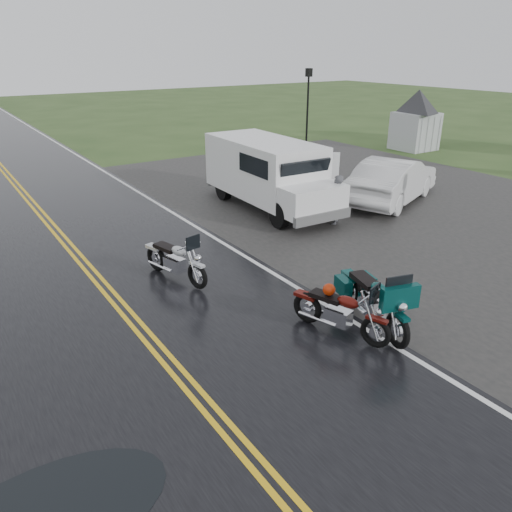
{
  "coord_description": "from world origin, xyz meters",
  "views": [
    {
      "loc": [
        -2.88,
        -6.54,
        5.31
      ],
      "look_at": [
        2.8,
        2.0,
        1.0
      ],
      "focal_mm": 35.0,
      "sensor_mm": 36.0,
      "label": 1
    }
  ],
  "objects_px": {
    "motorcycle_silver": "(197,266)",
    "van_white": "(280,192)",
    "person_at_van": "(336,201)",
    "lamp_post_far_right": "(307,111)",
    "motorcycle_teal": "(399,317)",
    "visitor_center": "(418,105)",
    "sedan_white": "(393,181)",
    "motorcycle_red": "(377,321)"
  },
  "relations": [
    {
      "from": "motorcycle_red",
      "to": "motorcycle_silver",
      "type": "xyz_separation_m",
      "value": [
        -1.64,
        4.06,
        0.02
      ]
    },
    {
      "from": "visitor_center",
      "to": "van_white",
      "type": "bearing_deg",
      "value": -154.96
    },
    {
      "from": "motorcycle_silver",
      "to": "van_white",
      "type": "distance_m",
      "value": 4.88
    },
    {
      "from": "van_white",
      "to": "sedan_white",
      "type": "bearing_deg",
      "value": 2.5
    },
    {
      "from": "sedan_white",
      "to": "van_white",
      "type": "bearing_deg",
      "value": 68.8
    },
    {
      "from": "motorcycle_silver",
      "to": "lamp_post_far_right",
      "type": "xyz_separation_m",
      "value": [
        12.64,
        11.65,
        1.54
      ]
    },
    {
      "from": "sedan_white",
      "to": "motorcycle_red",
      "type": "bearing_deg",
      "value": 109.01
    },
    {
      "from": "motorcycle_teal",
      "to": "lamp_post_far_right",
      "type": "distance_m",
      "value": 19.24
    },
    {
      "from": "van_white",
      "to": "sedan_white",
      "type": "xyz_separation_m",
      "value": [
        5.12,
        0.04,
        -0.39
      ]
    },
    {
      "from": "motorcycle_teal",
      "to": "lamp_post_far_right",
      "type": "relative_size",
      "value": 0.56
    },
    {
      "from": "motorcycle_red",
      "to": "motorcycle_teal",
      "type": "xyz_separation_m",
      "value": [
        0.33,
        -0.23,
        0.1
      ]
    },
    {
      "from": "motorcycle_red",
      "to": "sedan_white",
      "type": "height_order",
      "value": "sedan_white"
    },
    {
      "from": "person_at_van",
      "to": "motorcycle_silver",
      "type": "bearing_deg",
      "value": -24.46
    },
    {
      "from": "sedan_white",
      "to": "lamp_post_far_right",
      "type": "bearing_deg",
      "value": -41.77
    },
    {
      "from": "motorcycle_silver",
      "to": "person_at_van",
      "type": "bearing_deg",
      "value": 3.5
    },
    {
      "from": "motorcycle_red",
      "to": "motorcycle_teal",
      "type": "distance_m",
      "value": 0.42
    },
    {
      "from": "motorcycle_red",
      "to": "lamp_post_far_right",
      "type": "distance_m",
      "value": 19.24
    },
    {
      "from": "sedan_white",
      "to": "lamp_post_far_right",
      "type": "height_order",
      "value": "lamp_post_far_right"
    },
    {
      "from": "van_white",
      "to": "person_at_van",
      "type": "relative_size",
      "value": 3.87
    },
    {
      "from": "lamp_post_far_right",
      "to": "visitor_center",
      "type": "bearing_deg",
      "value": -25.38
    },
    {
      "from": "motorcycle_teal",
      "to": "sedan_white",
      "type": "relative_size",
      "value": 0.49
    },
    {
      "from": "motorcycle_silver",
      "to": "sedan_white",
      "type": "xyz_separation_m",
      "value": [
        9.29,
        2.51,
        0.17
      ]
    },
    {
      "from": "van_white",
      "to": "person_at_van",
      "type": "bearing_deg",
      "value": -18.48
    },
    {
      "from": "motorcycle_teal",
      "to": "person_at_van",
      "type": "bearing_deg",
      "value": 72.37
    },
    {
      "from": "visitor_center",
      "to": "motorcycle_teal",
      "type": "xyz_separation_m",
      "value": [
        -16.22,
        -13.31,
        -1.68
      ]
    },
    {
      "from": "motorcycle_teal",
      "to": "person_at_van",
      "type": "relative_size",
      "value": 1.54
    },
    {
      "from": "visitor_center",
      "to": "van_white",
      "type": "xyz_separation_m",
      "value": [
        -14.02,
        -6.55,
        -1.2
      ]
    },
    {
      "from": "person_at_van",
      "to": "lamp_post_far_right",
      "type": "xyz_separation_m",
      "value": [
        6.73,
        9.83,
        1.39
      ]
    },
    {
      "from": "sedan_white",
      "to": "motorcycle_silver",
      "type": "bearing_deg",
      "value": 83.51
    },
    {
      "from": "visitor_center",
      "to": "person_at_van",
      "type": "height_order",
      "value": "visitor_center"
    },
    {
      "from": "visitor_center",
      "to": "motorcycle_silver",
      "type": "xyz_separation_m",
      "value": [
        -18.19,
        -9.02,
        -1.76
      ]
    },
    {
      "from": "person_at_van",
      "to": "motorcycle_teal",
      "type": "bearing_deg",
      "value": 15.57
    },
    {
      "from": "visitor_center",
      "to": "motorcycle_red",
      "type": "bearing_deg",
      "value": -141.69
    },
    {
      "from": "motorcycle_teal",
      "to": "motorcycle_silver",
      "type": "height_order",
      "value": "motorcycle_teal"
    },
    {
      "from": "visitor_center",
      "to": "lamp_post_far_right",
      "type": "height_order",
      "value": "visitor_center"
    },
    {
      "from": "motorcycle_silver",
      "to": "motorcycle_teal",
      "type": "bearing_deg",
      "value": -78.91
    },
    {
      "from": "motorcycle_teal",
      "to": "motorcycle_silver",
      "type": "distance_m",
      "value": 4.72
    },
    {
      "from": "motorcycle_silver",
      "to": "lamp_post_far_right",
      "type": "distance_m",
      "value": 17.26
    },
    {
      "from": "motorcycle_red",
      "to": "van_white",
      "type": "bearing_deg",
      "value": 51.46
    },
    {
      "from": "motorcycle_red",
      "to": "motorcycle_teal",
      "type": "bearing_deg",
      "value": -51.76
    },
    {
      "from": "sedan_white",
      "to": "lamp_post_far_right",
      "type": "distance_m",
      "value": 9.83
    },
    {
      "from": "visitor_center",
      "to": "sedan_white",
      "type": "xyz_separation_m",
      "value": [
        -8.9,
        -6.51,
        -1.59
      ]
    }
  ]
}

